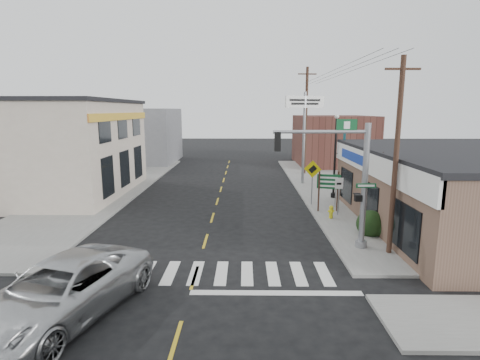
{
  "coord_description": "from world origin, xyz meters",
  "views": [
    {
      "loc": [
        1.89,
        -13.25,
        6.27
      ],
      "look_at": [
        1.67,
        5.17,
        2.8
      ],
      "focal_mm": 28.0,
      "sensor_mm": 36.0,
      "label": 1
    }
  ],
  "objects_px": {
    "guide_sign": "(329,185)",
    "dance_center_sign": "(304,116)",
    "fire_hydrant": "(331,211)",
    "lamp_post": "(336,150)",
    "utility_pole_near": "(396,156)",
    "suv": "(61,290)",
    "traffic_signal_pole": "(350,172)",
    "bare_tree": "(400,160)",
    "utility_pole_far": "(306,120)"
  },
  "relations": [
    {
      "from": "guide_sign",
      "to": "bare_tree",
      "type": "distance_m",
      "value": 5.51
    },
    {
      "from": "bare_tree",
      "to": "traffic_signal_pole",
      "type": "bearing_deg",
      "value": -151.19
    },
    {
      "from": "dance_center_sign",
      "to": "utility_pole_far",
      "type": "distance_m",
      "value": 5.14
    },
    {
      "from": "guide_sign",
      "to": "dance_center_sign",
      "type": "relative_size",
      "value": 0.33
    },
    {
      "from": "utility_pole_near",
      "to": "dance_center_sign",
      "type": "bearing_deg",
      "value": 93.61
    },
    {
      "from": "bare_tree",
      "to": "utility_pole_near",
      "type": "relative_size",
      "value": 0.58
    },
    {
      "from": "fire_hydrant",
      "to": "lamp_post",
      "type": "height_order",
      "value": "lamp_post"
    },
    {
      "from": "fire_hydrant",
      "to": "bare_tree",
      "type": "height_order",
      "value": "bare_tree"
    },
    {
      "from": "fire_hydrant",
      "to": "utility_pole_near",
      "type": "relative_size",
      "value": 0.09
    },
    {
      "from": "guide_sign",
      "to": "utility_pole_far",
      "type": "bearing_deg",
      "value": 101.11
    },
    {
      "from": "suv",
      "to": "lamp_post",
      "type": "height_order",
      "value": "lamp_post"
    },
    {
      "from": "fire_hydrant",
      "to": "dance_center_sign",
      "type": "relative_size",
      "value": 0.1
    },
    {
      "from": "traffic_signal_pole",
      "to": "guide_sign",
      "type": "height_order",
      "value": "traffic_signal_pole"
    },
    {
      "from": "lamp_post",
      "to": "guide_sign",
      "type": "bearing_deg",
      "value": -103.77
    },
    {
      "from": "lamp_post",
      "to": "bare_tree",
      "type": "relative_size",
      "value": 1.22
    },
    {
      "from": "bare_tree",
      "to": "utility_pole_far",
      "type": "xyz_separation_m",
      "value": [
        -1.57,
        18.51,
        1.41
      ]
    },
    {
      "from": "fire_hydrant",
      "to": "utility_pole_far",
      "type": "relative_size",
      "value": 0.07
    },
    {
      "from": "suv",
      "to": "guide_sign",
      "type": "relative_size",
      "value": 2.58
    },
    {
      "from": "fire_hydrant",
      "to": "bare_tree",
      "type": "xyz_separation_m",
      "value": [
        2.46,
        -3.0,
        3.36
      ]
    },
    {
      "from": "guide_sign",
      "to": "utility_pole_far",
      "type": "height_order",
      "value": "utility_pole_far"
    },
    {
      "from": "guide_sign",
      "to": "utility_pole_near",
      "type": "relative_size",
      "value": 0.3
    },
    {
      "from": "lamp_post",
      "to": "bare_tree",
      "type": "height_order",
      "value": "lamp_post"
    },
    {
      "from": "fire_hydrant",
      "to": "dance_center_sign",
      "type": "distance_m",
      "value": 11.7
    },
    {
      "from": "suv",
      "to": "bare_tree",
      "type": "bearing_deg",
      "value": 47.14
    },
    {
      "from": "dance_center_sign",
      "to": "utility_pole_near",
      "type": "height_order",
      "value": "utility_pole_near"
    },
    {
      "from": "lamp_post",
      "to": "utility_pole_near",
      "type": "xyz_separation_m",
      "value": [
        -0.05,
        -10.42,
        0.87
      ]
    },
    {
      "from": "dance_center_sign",
      "to": "utility_pole_far",
      "type": "relative_size",
      "value": 0.75
    },
    {
      "from": "traffic_signal_pole",
      "to": "guide_sign",
      "type": "relative_size",
      "value": 2.32
    },
    {
      "from": "traffic_signal_pole",
      "to": "lamp_post",
      "type": "xyz_separation_m",
      "value": [
        1.74,
        9.74,
        -0.05
      ]
    },
    {
      "from": "guide_sign",
      "to": "bare_tree",
      "type": "relative_size",
      "value": 0.52
    },
    {
      "from": "utility_pole_far",
      "to": "bare_tree",
      "type": "bearing_deg",
      "value": -90.5
    },
    {
      "from": "dance_center_sign",
      "to": "utility_pole_near",
      "type": "bearing_deg",
      "value": -107.19
    },
    {
      "from": "lamp_post",
      "to": "utility_pole_far",
      "type": "distance_m",
      "value": 10.48
    },
    {
      "from": "utility_pole_near",
      "to": "utility_pole_far",
      "type": "bearing_deg",
      "value": 89.8
    },
    {
      "from": "suv",
      "to": "utility_pole_near",
      "type": "xyz_separation_m",
      "value": [
        11.88,
        5.12,
        3.49
      ]
    },
    {
      "from": "dance_center_sign",
      "to": "utility_pole_near",
      "type": "distance_m",
      "value": 15.81
    },
    {
      "from": "traffic_signal_pole",
      "to": "lamp_post",
      "type": "bearing_deg",
      "value": 77.49
    },
    {
      "from": "guide_sign",
      "to": "dance_center_sign",
      "type": "xyz_separation_m",
      "value": [
        -0.18,
        8.96,
        4.01
      ]
    },
    {
      "from": "dance_center_sign",
      "to": "suv",
      "type": "bearing_deg",
      "value": -139.01
    },
    {
      "from": "traffic_signal_pole",
      "to": "bare_tree",
      "type": "xyz_separation_m",
      "value": [
        2.81,
        1.54,
        0.34
      ]
    },
    {
      "from": "fire_hydrant",
      "to": "lamp_post",
      "type": "distance_m",
      "value": 6.14
    },
    {
      "from": "traffic_signal_pole",
      "to": "lamp_post",
      "type": "height_order",
      "value": "lamp_post"
    },
    {
      "from": "fire_hydrant",
      "to": "lamp_post",
      "type": "bearing_deg",
      "value": 74.98
    },
    {
      "from": "suv",
      "to": "bare_tree",
      "type": "distance_m",
      "value": 15.22
    },
    {
      "from": "dance_center_sign",
      "to": "bare_tree",
      "type": "height_order",
      "value": "dance_center_sign"
    },
    {
      "from": "suv",
      "to": "traffic_signal_pole",
      "type": "height_order",
      "value": "traffic_signal_pole"
    },
    {
      "from": "guide_sign",
      "to": "utility_pole_near",
      "type": "height_order",
      "value": "utility_pole_near"
    },
    {
      "from": "suv",
      "to": "fire_hydrant",
      "type": "distance_m",
      "value": 14.76
    },
    {
      "from": "traffic_signal_pole",
      "to": "guide_sign",
      "type": "distance_m",
      "value": 6.34
    },
    {
      "from": "lamp_post",
      "to": "suv",
      "type": "bearing_deg",
      "value": -122.46
    }
  ]
}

